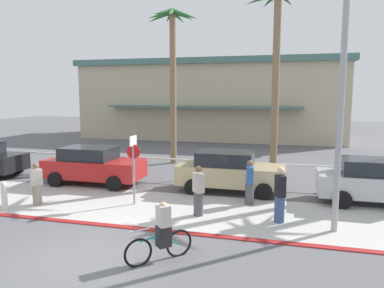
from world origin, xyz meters
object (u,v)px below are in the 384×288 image
Objects in this scene: bollard_1 at (4,195)px; pedestrian_2 at (198,193)px; cyclist_teal_0 at (162,233)px; car_red_1 at (93,165)px; pedestrian_1 at (250,184)px; stop_sign_bike_lane at (133,160)px; car_silver_3 at (379,181)px; pedestrian_3 at (37,186)px; streetlight_curb at (343,86)px; car_tan_2 at (230,171)px; pedestrian_0 at (280,197)px; palm_tree_0 at (172,48)px; palm_tree_1 at (277,47)px.

pedestrian_2 reaches higher than bollard_1.
bollard_1 is 6.90m from pedestrian_2.
bollard_1 is 0.67× the size of cyclist_teal_0.
car_red_1 reaches higher than pedestrian_1.
pedestrian_1 is at bearing 14.65° from stop_sign_bike_lane.
cyclist_teal_0 is (-6.20, -6.31, -0.18)m from car_silver_3.
pedestrian_3 is (0.80, 0.71, 0.20)m from bollard_1.
bollard_1 is at bearing -138.20° from pedestrian_3.
pedestrian_1 is at bearing 18.10° from bollard_1.
bollard_1 is at bearing 160.65° from cyclist_teal_0.
car_silver_3 reaches higher than pedestrian_1.
streetlight_curb is at bearing 2.45° from bollard_1.
stop_sign_bike_lane is 4.69m from bollard_1.
pedestrian_1 reaches higher than pedestrian_3.
car_tan_2 is (3.11, 2.70, -0.81)m from stop_sign_bike_lane.
pedestrian_2 is (-2.63, -0.04, -0.05)m from pedestrian_0.
palm_tree_1 is at bearing -16.33° from palm_tree_0.
bollard_1 is at bearing -177.55° from streetlight_curb.
pedestrian_0 is (-1.60, 0.60, -3.44)m from streetlight_curb.
stop_sign_bike_lane is 0.28× the size of palm_tree_1.
car_tan_2 is 1.00× the size of car_silver_3.
pedestrian_0 is (8.25, -2.96, -0.03)m from car_red_1.
palm_tree_0 is at bearing 126.27° from pedestrian_1.
car_tan_2 is 1.91m from pedestrian_1.
car_tan_2 is at bearing 30.63° from bollard_1.
palm_tree_0 reaches higher than pedestrian_0.
car_red_1 is 6.16m from car_tan_2.
palm_tree_1 is 9.23m from pedestrian_2.
cyclist_teal_0 is at bearing -49.18° from car_red_1.
pedestrian_0 reaches higher than bollard_1.
car_red_1 is at bearing -108.53° from palm_tree_0.
palm_tree_1 reaches higher than car_red_1.
streetlight_curb is 0.85× the size of palm_tree_0.
palm_tree_0 is 5.29× the size of pedestrian_1.
streetlight_curb is 8.17m from palm_tree_1.
palm_tree_0 is (3.13, 9.82, 6.13)m from bollard_1.
pedestrian_0 reaches higher than pedestrian_3.
pedestrian_0 is 1.08× the size of pedestrian_1.
pedestrian_0 is at bearing 0.93° from pedestrian_2.
palm_tree_1 is at bearing 66.62° from car_tan_2.
palm_tree_0 is at bearing 127.63° from car_tan_2.
bollard_1 is at bearing -107.70° from palm_tree_0.
palm_tree_1 is at bearing 73.07° from pedestrian_2.
car_tan_2 is (-3.70, 3.88, -3.41)m from streetlight_curb.
pedestrian_2 is (-4.23, 0.56, -3.48)m from streetlight_curb.
car_silver_3 is (9.79, -5.87, -5.78)m from palm_tree_0.
pedestrian_0 reaches higher than pedestrian_1.
streetlight_curb is 5.00× the size of cyclist_teal_0.
car_red_1 is 11.73m from car_silver_3.
pedestrian_3 is at bearing -137.87° from palm_tree_1.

